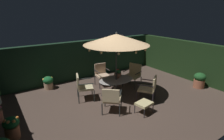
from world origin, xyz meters
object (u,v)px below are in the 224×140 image
Objects in this scene: ottoman_footrest at (144,104)px; potted_plant_back_center at (12,127)px; patio_dining_table at (116,83)px; potted_plant_right_far at (199,80)px; patio_chair_east at (83,85)px; patio_chair_north at (133,73)px; potted_plant_back_left at (48,82)px; patio_chair_south at (150,87)px; patio_chair_northeast at (102,73)px; patio_chair_southeast at (112,98)px; centerpiece_planter at (118,73)px; patio_umbrella at (116,39)px.

potted_plant_back_center is at bearing 165.10° from ottoman_footrest.
patio_dining_table is 3.77m from potted_plant_right_far.
patio_chair_north is at bearing -0.74° from patio_chair_east.
potted_plant_back_left is (-2.02, 2.21, -0.25)m from patio_dining_table.
patio_chair_south is at bearing 173.86° from potted_plant_right_far.
patio_chair_northeast reaches higher than potted_plant_back_center.
potted_plant_right_far is at bearing 3.28° from ottoman_footrest.
patio_chair_southeast is 0.93× the size of patio_chair_south.
patio_chair_east is at bearing 104.27° from patio_chair_southeast.
patio_chair_south reaches higher than ottoman_footrest.
centerpiece_planter is at bearing 46.38° from patio_chair_southeast.
patio_dining_table is at bearing -148.12° from centerpiece_planter.
patio_chair_south reaches higher than potted_plant_back_left.
patio_chair_south reaches higher than patio_chair_northeast.
patio_dining_table is 1.30m from patio_chair_northeast.
patio_chair_east is 1.01× the size of patio_chair_south.
potted_plant_back_center reaches higher than ottoman_footrest.
centerpiece_planter is 1.50m from patio_chair_southeast.
potted_plant_right_far is (4.38, -0.39, -0.19)m from patio_chair_southeast.
centerpiece_planter is 0.38× the size of patio_chair_northeast.
ottoman_footrest is at bearing -33.56° from patio_chair_southeast.
patio_chair_south is (-0.48, -1.48, -0.01)m from patio_chair_north.
potted_plant_back_center is (-3.75, -0.55, -0.21)m from patio_dining_table.
patio_chair_north reaches higher than patio_chair_east.
patio_chair_southeast is 1.36× the size of potted_plant_right_far.
patio_umbrella is at bearing 166.66° from patio_dining_table.
patio_umbrella is 2.58× the size of patio_chair_northeast.
patio_dining_table is 1.30m from patio_chair_north.
patio_chair_southeast is 1.59× the size of ottoman_footrest.
potted_plant_back_center is (-2.89, 0.41, -0.20)m from patio_chair_southeast.
patio_chair_northeast reaches higher than patio_dining_table.
patio_chair_north reaches higher than potted_plant_right_far.
ottoman_footrest is 4.29m from potted_plant_back_left.
centerpiece_planter reaches higher than patio_chair_north.
patio_chair_north is (1.23, 0.42, -1.67)m from patio_umbrella.
ottoman_footrest is at bearing -58.00° from patio_chair_east.
potted_plant_right_far is 1.22× the size of potted_plant_back_left.
patio_dining_table is 1.57m from ottoman_footrest.
patio_chair_east is 1.48× the size of potted_plant_right_far.
patio_chair_northeast is 2.46m from patio_chair_southeast.
potted_plant_back_center is at bearing -170.68° from centerpiece_planter.
patio_chair_northeast is at bearing 84.57° from patio_umbrella.
patio_chair_northeast is 0.99× the size of patio_chair_east.
patio_chair_south is (0.63, -2.35, 0.00)m from patio_chair_northeast.
centerpiece_planter is 3.98m from potted_plant_back_center.
patio_chair_south is (1.61, -0.10, 0.04)m from patio_chair_southeast.
patio_chair_northeast is 2.35m from potted_plant_back_left.
patio_chair_south is at bearing 34.59° from ottoman_footrest.
patio_dining_table is 3.00m from potted_plant_back_left.
patio_dining_table is 1.44× the size of patio_chair_south.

